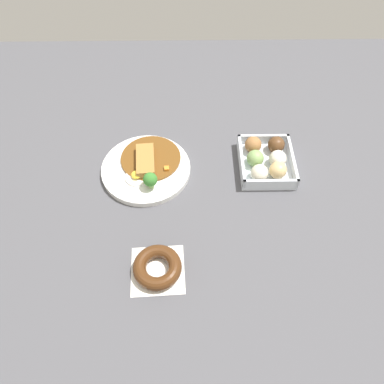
% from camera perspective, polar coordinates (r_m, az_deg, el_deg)
% --- Properties ---
extents(ground_plane, '(1.60, 1.60, 0.00)m').
position_cam_1_polar(ground_plane, '(1.03, 2.05, -2.02)').
color(ground_plane, '#4C4C51').
extents(curry_plate, '(0.26, 0.26, 0.07)m').
position_cam_1_polar(curry_plate, '(1.10, -6.90, 3.68)').
color(curry_plate, white).
rests_on(curry_plate, ground_plane).
extents(donut_box, '(0.18, 0.16, 0.06)m').
position_cam_1_polar(donut_box, '(1.11, 11.19, 4.75)').
color(donut_box, silver).
rests_on(donut_box, ground_plane).
extents(chocolate_ring_donut, '(0.14, 0.14, 0.03)m').
position_cam_1_polar(chocolate_ring_donut, '(0.92, -5.27, -11.30)').
color(chocolate_ring_donut, white).
rests_on(chocolate_ring_donut, ground_plane).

